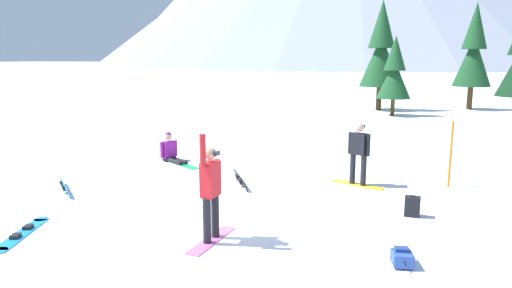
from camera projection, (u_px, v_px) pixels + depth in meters
ground_plane at (226, 214)px, 10.08m from camera, size 800.00×800.00×0.00m
snowboarder_foreground at (211, 190)px, 8.40m from camera, size 0.37×1.49×2.06m
snowboarder_midground at (359, 152)px, 12.18m from camera, size 1.46×0.77×1.69m
snowboarder_background at (172, 152)px, 15.10m from camera, size 1.70×1.22×0.97m
loose_snowboard_near_left at (64, 186)px, 11.76m from camera, size 1.31×1.19×0.27m
loose_snowboard_far_spare at (22, 233)px, 8.89m from camera, size 0.90×1.88×0.09m
loose_snowboard_near_right at (240, 180)px, 12.39m from camera, size 1.01×1.52×0.26m
backpack_black at (412, 207)px, 9.88m from camera, size 0.32×0.26×0.47m
backpack_blue at (402, 258)px, 7.55m from camera, size 0.41×0.55×0.28m
trail_marker_pole at (451, 154)px, 12.02m from camera, size 0.06×0.06×1.76m
pine_tree_twin at (394, 72)px, 26.93m from camera, size 1.98×1.98×4.67m
pine_tree_young at (474, 52)px, 30.06m from camera, size 2.41×2.41×6.95m
pine_tree_slender at (381, 51)px, 29.66m from camera, size 2.64×2.64×7.05m
peak_central_summit at (229, 1)px, 260.47m from camera, size 127.88×127.88×67.71m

